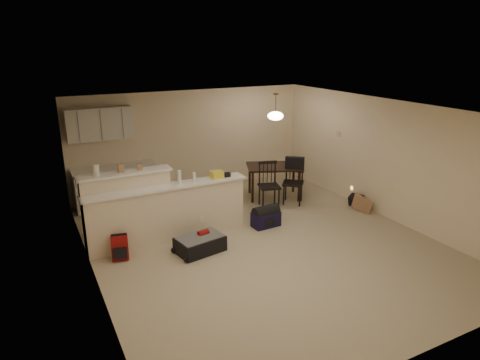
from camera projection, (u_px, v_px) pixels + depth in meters
room at (263, 179)px, 7.67m from camera, size 7.00×7.02×2.50m
breakfast_bar at (154, 211)px, 7.93m from camera, size 3.08×0.58×1.39m
upper_cabinets at (99, 124)px, 9.31m from camera, size 1.40×0.34×0.70m
kitchen_counter at (116, 187)px, 9.74m from camera, size 1.80×0.60×0.90m
thermostat at (338, 134)px, 10.20m from camera, size 0.02×0.12×0.12m
jar at (96, 170)px, 7.37m from camera, size 0.10×0.10×0.20m
cereal_box at (121, 168)px, 7.56m from camera, size 0.10×0.07×0.16m
small_box at (139, 167)px, 7.71m from camera, size 0.08×0.06×0.12m
bottle_a at (179, 177)px, 7.89m from camera, size 0.07×0.07×0.26m
bottle_b at (194, 177)px, 8.03m from camera, size 0.06×0.06×0.18m
bag_lump at (217, 175)px, 8.24m from camera, size 0.22×0.18×0.14m
pouch at (227, 175)px, 8.34m from camera, size 0.12×0.10×0.08m
dining_table at (274, 170)px, 10.19m from camera, size 1.50×1.27×0.79m
pendant_lamp at (275, 115)px, 9.79m from camera, size 0.36×0.36×0.62m
dining_chair_near at (269, 185)px, 9.64m from camera, size 0.55×0.54×1.03m
dining_chair_far at (293, 182)px, 9.85m from camera, size 0.63×0.63×1.05m
suitcase at (200, 244)px, 7.67m from camera, size 0.90×0.67×0.28m
red_backpack at (120, 248)px, 7.38m from camera, size 0.31×0.23×0.42m
navy_duffel at (266, 219)px, 8.72m from camera, size 0.57×0.33×0.31m
black_daypack at (356, 201)px, 9.77m from camera, size 0.31×0.36×0.26m
cardboard_sheet at (362, 204)px, 9.43m from camera, size 0.12×0.47×0.37m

